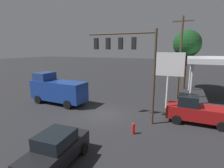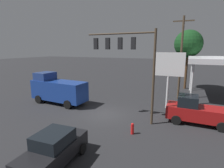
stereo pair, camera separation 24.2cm
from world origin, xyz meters
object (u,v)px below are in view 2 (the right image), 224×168
sedan_waiting (54,149)px  fire_hydrant (132,129)px  utility_pole (181,57)px  traffic_signal_assembly (127,54)px  delivery_truck (58,89)px  price_sign (169,67)px  pickup_parked (196,111)px  street_tree (188,44)px

sedan_waiting → fire_hydrant: 5.96m
utility_pole → traffic_signal_assembly: bearing=66.7°
sedan_waiting → delivery_truck: (7.45, -9.11, 0.74)m
price_sign → sedan_waiting: bearing=69.5°
sedan_waiting → delivery_truck: delivery_truck is taller
traffic_signal_assembly → utility_pole: (-3.94, -9.13, -0.58)m
pickup_parked → delivery_truck: delivery_truck is taller
utility_pole → delivery_truck: utility_pole is taller
traffic_signal_assembly → street_tree: street_tree is taller
price_sign → pickup_parked: (-2.79, 3.09, -3.40)m
delivery_truck → fire_hydrant: (-10.38, 3.95, -1.26)m
pickup_parked → price_sign: bearing=-47.1°
sedan_waiting → fire_hydrant: (-2.92, -5.17, -0.51)m
price_sign → sedan_waiting: (4.61, 12.36, -3.56)m
fire_hydrant → traffic_signal_assembly: bearing=-61.4°
fire_hydrant → price_sign: bearing=-103.2°
traffic_signal_assembly → street_tree: bearing=-106.3°
street_tree → utility_pole: bearing=84.2°
fire_hydrant → utility_pole: bearing=-102.8°
street_tree → delivery_truck: bearing=46.2°
traffic_signal_assembly → utility_pole: utility_pole is taller
utility_pole → price_sign: utility_pole is taller
traffic_signal_assembly → delivery_truck: bearing=-9.6°
traffic_signal_assembly → fire_hydrant: 6.19m
sedan_waiting → pickup_parked: 11.87m
price_sign → street_tree: size_ratio=0.65×
price_sign → traffic_signal_assembly: bearing=57.8°
traffic_signal_assembly → street_tree: size_ratio=0.86×
price_sign → delivery_truck: (12.06, 3.25, -2.81)m
traffic_signal_assembly → price_sign: (-3.01, -4.78, -1.47)m
traffic_signal_assembly → pickup_parked: bearing=-163.8°
pickup_parked → delivery_truck: 14.86m
traffic_signal_assembly → price_sign: traffic_signal_assembly is taller
pickup_parked → fire_hydrant: size_ratio=5.94×
utility_pole → street_tree: 6.92m
pickup_parked → street_tree: bearing=-84.4°
utility_pole → pickup_parked: (-1.86, 7.44, -4.29)m
street_tree → fire_hydrant: size_ratio=10.50×
sedan_waiting → delivery_truck: bearing=-143.6°
delivery_truck → fire_hydrant: delivery_truck is taller
traffic_signal_assembly → street_tree: 16.50m
street_tree → fire_hydrant: bearing=79.7°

